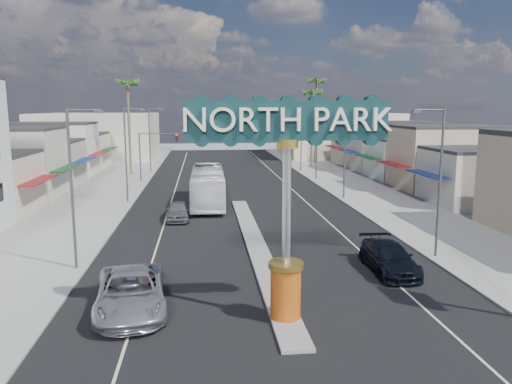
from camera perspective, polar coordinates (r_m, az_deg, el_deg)
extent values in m
plane|color=gray|center=(48.90, -2.05, -1.01)|extent=(160.00, 160.00, 0.00)
cube|color=black|center=(48.90, -2.05, -1.01)|extent=(20.00, 120.00, 0.01)
cube|color=gray|center=(33.34, -0.05, -5.94)|extent=(1.30, 30.00, 0.16)
cube|color=gray|center=(49.90, -18.30, -1.22)|extent=(8.00, 120.00, 0.12)
cube|color=gray|center=(51.79, 13.60, -0.61)|extent=(8.00, 120.00, 0.12)
cube|color=beige|center=(64.60, -24.76, 3.39)|extent=(12.00, 42.00, 6.00)
cube|color=#B7B29E|center=(67.09, 18.03, 4.00)|extent=(12.00, 42.00, 6.00)
cube|color=#B7B29E|center=(94.91, -17.55, 6.15)|extent=(20.00, 20.00, 8.00)
cube|color=beige|center=(96.48, 9.18, 6.52)|extent=(20.00, 20.00, 8.00)
cylinder|color=#CA3F0F|center=(21.67, 3.41, -11.39)|extent=(1.30, 1.30, 2.20)
cylinder|color=gold|center=(21.26, 3.44, -8.31)|extent=(1.50, 1.50, 0.25)
cylinder|color=#B7B7BC|center=(20.62, 3.51, -1.62)|extent=(0.36, 0.36, 4.80)
cylinder|color=gold|center=(20.28, 3.59, 5.54)|extent=(0.90, 0.90, 0.35)
cube|color=#0F2E30|center=(20.23, 3.62, 8.15)|extent=(8.20, 0.50, 1.60)
cylinder|color=#47474C|center=(62.69, -13.11, 3.86)|extent=(0.18, 0.18, 6.00)
cylinder|color=#47474C|center=(62.22, -10.91, 6.58)|extent=(5.00, 0.12, 0.12)
cube|color=black|center=(62.12, -9.05, 6.16)|extent=(0.32, 0.32, 1.00)
sphere|color=red|center=(61.92, -9.06, 6.45)|extent=(0.22, 0.22, 0.22)
cylinder|color=#47474C|center=(63.88, 6.93, 4.15)|extent=(0.18, 0.18, 6.00)
cylinder|color=#47474C|center=(63.15, 4.76, 6.76)|extent=(5.00, 0.12, 0.12)
cube|color=black|center=(62.83, 2.95, 6.31)|extent=(0.32, 0.32, 1.00)
sphere|color=red|center=(62.64, 2.98, 6.59)|extent=(0.22, 0.22, 0.22)
cylinder|color=#47474C|center=(29.20, -20.31, 0.11)|extent=(0.16, 0.16, 9.00)
cylinder|color=#47474C|center=(28.63, -19.06, 8.86)|extent=(1.80, 0.10, 0.10)
cube|color=#47474C|center=(28.47, -17.47, 8.74)|extent=(0.50, 0.22, 0.15)
cylinder|color=#47474C|center=(48.68, -14.65, 3.98)|extent=(0.16, 0.16, 9.00)
cylinder|color=#47474C|center=(48.34, -13.81, 9.21)|extent=(1.80, 0.10, 0.10)
cube|color=#47474C|center=(48.25, -12.85, 9.12)|extent=(0.50, 0.22, 0.15)
cylinder|color=#47474C|center=(70.45, -12.06, 5.73)|extent=(0.16, 0.16, 9.00)
cylinder|color=#47474C|center=(70.22, -11.45, 9.34)|extent=(1.80, 0.10, 0.10)
cube|color=#47474C|center=(70.15, -10.79, 9.28)|extent=(0.50, 0.22, 0.15)
cylinder|color=#47474C|center=(31.58, 20.27, 0.79)|extent=(0.16, 0.16, 9.00)
cylinder|color=#47474C|center=(30.87, 19.24, 8.87)|extent=(1.80, 0.10, 0.10)
cube|color=#47474C|center=(30.53, 17.85, 8.75)|extent=(0.50, 0.22, 0.15)
cylinder|color=#47474C|center=(50.15, 10.13, 4.30)|extent=(0.16, 0.16, 9.00)
cylinder|color=#47474C|center=(49.70, 9.27, 9.36)|extent=(1.80, 0.10, 0.10)
cube|color=#47474C|center=(49.50, 8.36, 9.27)|extent=(0.50, 0.22, 0.15)
cylinder|color=#47474C|center=(71.47, 5.19, 5.96)|extent=(0.16, 0.16, 9.00)
cylinder|color=#47474C|center=(71.16, 4.52, 9.50)|extent=(1.80, 0.10, 0.10)
cube|color=#47474C|center=(71.01, 3.88, 9.42)|extent=(0.50, 0.22, 0.15)
cylinder|color=brown|center=(68.67, -14.28, 6.81)|extent=(0.36, 0.36, 12.00)
cylinder|color=brown|center=(75.82, 6.40, 6.90)|extent=(0.36, 0.36, 11.00)
cylinder|color=brown|center=(82.07, 6.87, 7.80)|extent=(0.36, 0.36, 13.00)
imported|color=#BBBCC0|center=(23.38, -14.13, -11.02)|extent=(3.70, 6.75, 1.79)
imported|color=black|center=(28.88, 14.97, -7.27)|extent=(2.35, 5.52, 1.59)
imported|color=slate|center=(40.92, -8.95, -2.15)|extent=(1.94, 4.49, 1.51)
imported|color=white|center=(47.01, -5.55, 0.69)|extent=(3.10, 12.66, 3.52)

